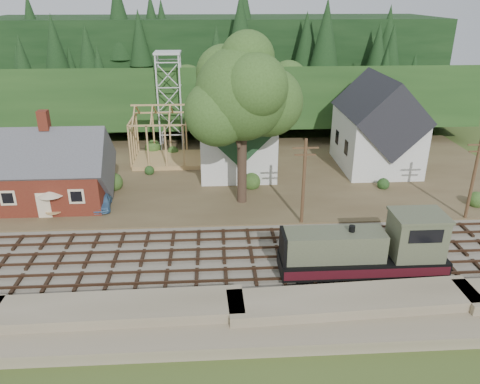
{
  "coord_description": "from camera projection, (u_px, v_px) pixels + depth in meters",
  "views": [
    {
      "loc": [
        -0.66,
        -31.53,
        19.16
      ],
      "look_at": [
        1.58,
        6.0,
        3.0
      ],
      "focal_mm": 35.0,
      "sensor_mm": 36.0,
      "label": 1
    }
  ],
  "objects": [
    {
      "name": "telegraph_pole_near",
      "position": [
        304.0,
        181.0,
        40.0
      ],
      "size": [
        2.2,
        0.28,
        8.0
      ],
      "color": "#4C331E",
      "rests_on": "ground"
    },
    {
      "name": "lattice_tower",
      "position": [
        169.0,
        71.0,
        57.91
      ],
      "size": [
        3.2,
        3.2,
        12.12
      ],
      "color": "silver",
      "rests_on": "village_flat"
    },
    {
      "name": "car_red",
      "position": [
        401.0,
        171.0,
        51.66
      ],
      "size": [
        4.33,
        2.78,
        1.11
      ],
      "primitive_type": "imported",
      "rotation": [
        0.0,
        0.0,
        1.32
      ],
      "color": "red",
      "rests_on": "village_flat"
    },
    {
      "name": "ridge",
      "position": [
        216.0,
        100.0,
        89.71
      ],
      "size": [
        80.0,
        20.0,
        12.0
      ],
      "primitive_type": "cube",
      "color": "black",
      "rests_on": "ground"
    },
    {
      "name": "ground",
      "position": [
        224.0,
        258.0,
        36.52
      ],
      "size": [
        140.0,
        140.0,
        0.0
      ],
      "primitive_type": "plane",
      "color": "#384C1E",
      "rests_on": "ground"
    },
    {
      "name": "depot",
      "position": [
        53.0,
        174.0,
        44.47
      ],
      "size": [
        10.8,
        7.41,
        9.0
      ],
      "color": "#5E1E15",
      "rests_on": "village_flat"
    },
    {
      "name": "big_tree",
      "position": [
        244.0,
        100.0,
        41.85
      ],
      "size": [
        10.9,
        8.4,
        14.7
      ],
      "color": "#38281E",
      "rests_on": "village_flat"
    },
    {
      "name": "village_flat",
      "position": [
        220.0,
        174.0,
        52.97
      ],
      "size": [
        64.0,
        26.0,
        0.3
      ],
      "primitive_type": "cube",
      "color": "brown",
      "rests_on": "ground"
    },
    {
      "name": "patio_set",
      "position": [
        51.0,
        193.0,
        41.82
      ],
      "size": [
        2.36,
        2.36,
        2.63
      ],
      "color": "silver",
      "rests_on": "village_flat"
    },
    {
      "name": "hillside",
      "position": [
        217.0,
        121.0,
        75.04
      ],
      "size": [
        70.0,
        28.96,
        12.74
      ],
      "primitive_type": "cube",
      "rotation": [
        -0.17,
        0.0,
        0.0
      ],
      "color": "#1E3F19",
      "rests_on": "ground"
    },
    {
      "name": "telegraph_pole_far",
      "position": [
        474.0,
        177.0,
        40.81
      ],
      "size": [
        2.2,
        0.28,
        8.0
      ],
      "color": "#4C331E",
      "rests_on": "ground"
    },
    {
      "name": "embankment",
      "position": [
        228.0,
        330.0,
        28.73
      ],
      "size": [
        64.0,
        5.0,
        1.6
      ],
      "primitive_type": "cube",
      "color": "#7F7259",
      "rests_on": "ground"
    },
    {
      "name": "farmhouse",
      "position": [
        378.0,
        128.0,
        53.01
      ],
      "size": [
        8.4,
        10.8,
        10.6
      ],
      "color": "silver",
      "rests_on": "village_flat"
    },
    {
      "name": "car_blue",
      "position": [
        102.0,
        201.0,
        44.12
      ],
      "size": [
        2.05,
        4.07,
        1.33
      ],
      "primitive_type": "imported",
      "rotation": [
        0.0,
        0.0,
        0.13
      ],
      "color": "#5687B8",
      "rests_on": "village_flat"
    },
    {
      "name": "timber_frame",
      "position": [
        168.0,
        138.0,
        55.08
      ],
      "size": [
        8.2,
        6.2,
        6.99
      ],
      "color": "tan",
      "rests_on": "village_flat"
    },
    {
      "name": "locomotive",
      "position": [
        369.0,
        250.0,
        33.5
      ],
      "size": [
        11.8,
        2.95,
        4.73
      ],
      "color": "black",
      "rests_on": "railroad_bed"
    },
    {
      "name": "railroad_bed",
      "position": [
        224.0,
        257.0,
        36.49
      ],
      "size": [
        64.0,
        11.0,
        0.16
      ],
      "primitive_type": "cube",
      "color": "#726B5B",
      "rests_on": "ground"
    },
    {
      "name": "church",
      "position": [
        237.0,
        126.0,
        52.63
      ],
      "size": [
        8.4,
        15.17,
        13.0
      ],
      "color": "silver",
      "rests_on": "village_flat"
    }
  ]
}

